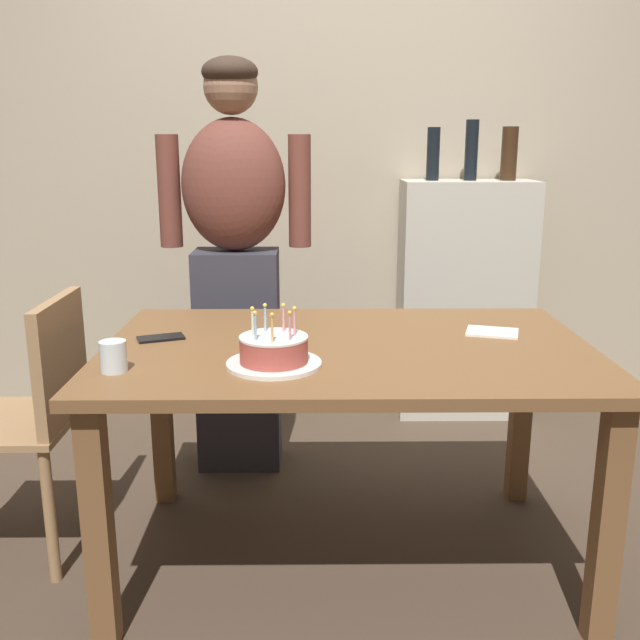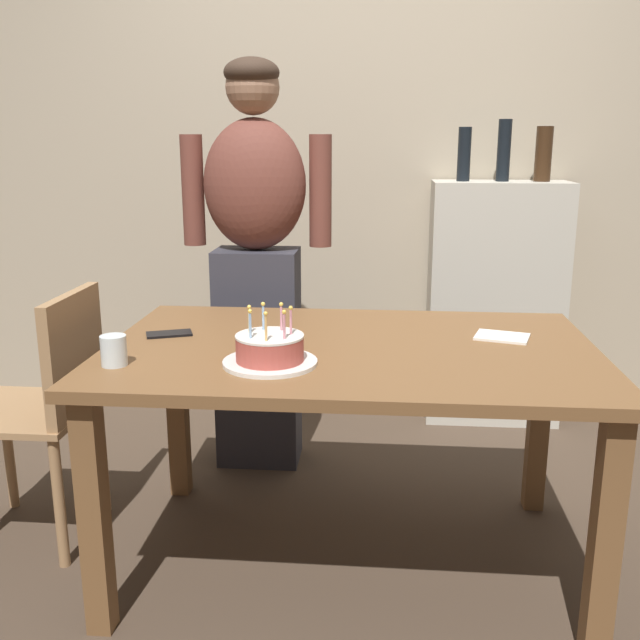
# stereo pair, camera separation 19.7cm
# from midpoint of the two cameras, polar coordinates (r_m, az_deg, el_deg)

# --- Properties ---
(ground_plane) EXTENTS (10.00, 10.00, 0.00)m
(ground_plane) POSITION_cam_midpoint_polar(r_m,az_deg,el_deg) (2.51, 4.63, -18.51)
(ground_plane) COLOR #47382B
(back_wall) EXTENTS (5.20, 0.10, 2.60)m
(back_wall) POSITION_cam_midpoint_polar(r_m,az_deg,el_deg) (3.66, 5.26, 13.31)
(back_wall) COLOR tan
(back_wall) RESTS_ON ground_plane
(dining_table) EXTENTS (1.50, 0.96, 0.74)m
(dining_table) POSITION_cam_midpoint_polar(r_m,az_deg,el_deg) (2.23, 4.96, -4.46)
(dining_table) COLOR brown
(dining_table) RESTS_ON ground_plane
(birthday_cake) EXTENTS (0.27, 0.27, 0.17)m
(birthday_cake) POSITION_cam_midpoint_polar(r_m,az_deg,el_deg) (2.00, -1.22, -2.52)
(birthday_cake) COLOR white
(birthday_cake) RESTS_ON dining_table
(water_glass_near) EXTENTS (0.07, 0.07, 0.09)m
(water_glass_near) POSITION_cam_midpoint_polar(r_m,az_deg,el_deg) (2.04, -13.55, -2.43)
(water_glass_near) COLOR silver
(water_glass_near) RESTS_ON dining_table
(cell_phone) EXTENTS (0.16, 0.12, 0.01)m
(cell_phone) POSITION_cam_midpoint_polar(r_m,az_deg,el_deg) (2.34, -9.63, -1.13)
(cell_phone) COLOR black
(cell_phone) RESTS_ON dining_table
(napkin_stack) EXTENTS (0.19, 0.16, 0.01)m
(napkin_stack) POSITION_cam_midpoint_polar(r_m,az_deg,el_deg) (2.37, 16.68, -1.32)
(napkin_stack) COLOR white
(napkin_stack) RESTS_ON dining_table
(person_man_bearded) EXTENTS (0.61, 0.27, 1.66)m
(person_man_bearded) POSITION_cam_midpoint_polar(r_m,az_deg,el_deg) (2.92, -3.18, 4.73)
(person_man_bearded) COLOR #33333D
(person_man_bearded) RESTS_ON ground_plane
(dining_chair) EXTENTS (0.42, 0.42, 0.87)m
(dining_chair) POSITION_cam_midpoint_polar(r_m,az_deg,el_deg) (2.54, -18.76, -5.87)
(dining_chair) COLOR #A37A51
(dining_chair) RESTS_ON ground_plane
(shelf_cabinet) EXTENTS (0.64, 0.30, 1.45)m
(shelf_cabinet) POSITION_cam_midpoint_polar(r_m,az_deg,el_deg) (3.58, 15.33, 1.45)
(shelf_cabinet) COLOR beige
(shelf_cabinet) RESTS_ON ground_plane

